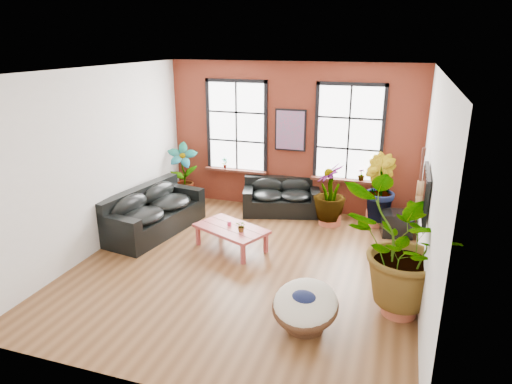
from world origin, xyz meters
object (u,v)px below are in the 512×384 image
coffee_table (231,230)px  papasan_chair (305,306)px  sofa_left (152,213)px  sofa_back (281,198)px

coffee_table → papasan_chair: 2.90m
coffee_table → sofa_left: bearing=-164.6°
sofa_left → papasan_chair: sofa_left is taller
sofa_back → coffee_table: size_ratio=1.21×
sofa_left → coffee_table: 1.95m
sofa_left → papasan_chair: (3.88, -2.43, -0.06)m
sofa_back → papasan_chair: bearing=-86.1°
sofa_back → papasan_chair: size_ratio=1.81×
sofa_left → coffee_table: (1.93, -0.29, -0.03)m
sofa_left → papasan_chair: size_ratio=2.34×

